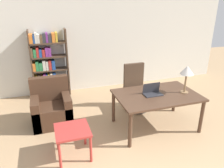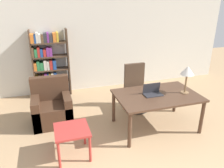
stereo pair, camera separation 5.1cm
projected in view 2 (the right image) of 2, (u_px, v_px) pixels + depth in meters
name	position (u px, v px, depth m)	size (l,w,h in m)	color
wall_back	(96.00, 42.00, 6.09)	(8.00, 0.06, 2.70)	silver
desk	(157.00, 98.00, 4.33)	(1.62, 1.05, 0.73)	#4C3323
laptop	(153.00, 92.00, 4.28)	(0.36, 0.21, 0.22)	#2D2D33
table_lamp	(187.00, 72.00, 4.21)	(0.26, 0.26, 0.56)	olive
office_chair	(136.00, 90.00, 5.19)	(0.58, 0.58, 1.08)	black
side_table_blue	(72.00, 133.00, 3.59)	(0.56, 0.56, 0.52)	#B2332D
armchair	(52.00, 109.00, 4.62)	(0.79, 0.70, 0.97)	#472D1E
bookshelf	(48.00, 66.00, 5.74)	(0.93, 0.28, 1.78)	#4C3828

